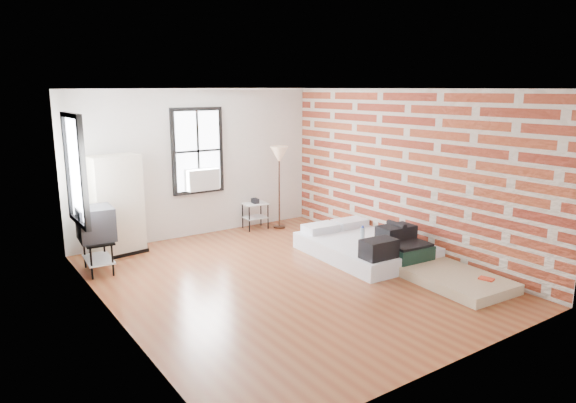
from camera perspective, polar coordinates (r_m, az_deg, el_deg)
ground at (r=7.82m, az=-0.32°, el=-8.60°), size 6.00×6.00×0.00m
room_shell at (r=7.80m, az=-0.43°, el=4.56°), size 5.02×6.02×2.80m
mattress_main at (r=8.88m, az=8.62°, el=-4.87°), size 1.67×2.20×0.68m
mattress_bare at (r=8.16m, az=16.20°, el=-7.27°), size 1.11×1.95×0.41m
wardrobe at (r=9.22m, az=-18.56°, el=-0.44°), size 0.93×0.61×1.72m
side_table at (r=10.46m, az=-3.67°, el=-0.79°), size 0.51×0.42×0.63m
floor_lamp at (r=10.34m, az=-0.99°, el=4.81°), size 0.36×0.36×1.68m
tv_stand at (r=8.43m, az=-20.54°, el=-2.53°), size 0.56×0.76×1.04m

